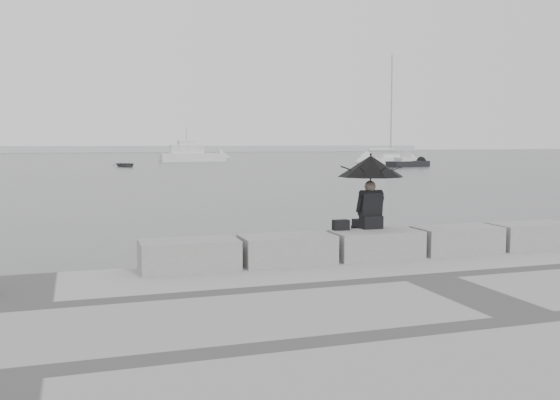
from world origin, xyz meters
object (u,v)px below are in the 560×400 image
object	(u,v)px
seated_person	(371,174)
small_motorboat	(408,164)
motor_cruiser	(193,155)
dinghy	(126,164)
sailboat_right	(388,160)

from	to	relation	value
seated_person	small_motorboat	world-z (taller)	seated_person
small_motorboat	motor_cruiser	bearing A→B (deg)	110.49
dinghy	seated_person	bearing A→B (deg)	-114.78
small_motorboat	seated_person	bearing A→B (deg)	-137.37
seated_person	sailboat_right	world-z (taller)	sailboat_right
small_motorboat	dinghy	size ratio (longest dim) A/B	1.69
motor_cruiser	dinghy	size ratio (longest dim) A/B	2.77
sailboat_right	small_motorboat	size ratio (longest dim) A/B	2.44
seated_person	small_motorboat	xyz separation A→B (m)	(28.24, 47.89, -1.69)
sailboat_right	motor_cruiser	distance (m)	26.14
sailboat_right	seated_person	bearing A→B (deg)	-126.77
sailboat_right	dinghy	xyz separation A→B (m)	(-29.87, 1.41, -0.27)
seated_person	dinghy	bearing A→B (deg)	90.68
motor_cruiser	small_motorboat	size ratio (longest dim) A/B	1.64
seated_person	dinghy	world-z (taller)	seated_person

